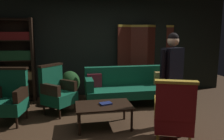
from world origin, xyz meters
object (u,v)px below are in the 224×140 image
at_px(armchair_gilt_accent, 173,114).
at_px(armchair_wing_right, 57,91).
at_px(standing_figure, 172,71).
at_px(book_navy_cloth, 106,104).
at_px(bookshelf, 15,58).
at_px(armchair_wing_left, 10,97).
at_px(coffee_table, 104,107).
at_px(velvet_couch, 129,85).
at_px(potted_plant, 70,84).
at_px(folding_screen, 145,58).

height_order(armchair_gilt_accent, armchair_wing_right, same).
xyz_separation_m(armchair_gilt_accent, armchair_wing_right, (-1.82, 1.70, 0.00)).
relative_size(standing_figure, book_navy_cloth, 8.09).
bearing_deg(bookshelf, armchair_wing_left, -82.89).
bearing_deg(coffee_table, armchair_wing_left, 162.08).
bearing_deg(book_navy_cloth, bookshelf, 134.63).
xyz_separation_m(armchair_gilt_accent, standing_figure, (0.25, 0.63, 0.54)).
bearing_deg(coffee_table, armchair_wing_right, 134.16).
bearing_deg(book_navy_cloth, standing_figure, -9.24).
bearing_deg(armchair_wing_left, coffee_table, -17.92).
distance_m(standing_figure, book_navy_cloth, 1.32).
bearing_deg(velvet_couch, book_navy_cloth, -122.60).
relative_size(armchair_gilt_accent, armchair_wing_right, 1.00).
relative_size(bookshelf, standing_figure, 1.20).
distance_m(standing_figure, potted_plant, 2.60).
bearing_deg(standing_figure, armchair_gilt_accent, -111.42).
distance_m(armchair_wing_left, potted_plant, 1.55).
relative_size(velvet_couch, book_navy_cloth, 10.08).
relative_size(bookshelf, armchair_wing_right, 1.97).
xyz_separation_m(armchair_wing_right, book_navy_cloth, (0.90, -0.88, -0.05)).
xyz_separation_m(armchair_gilt_accent, potted_plant, (-1.54, 2.42, -0.05)).
height_order(bookshelf, book_navy_cloth, bookshelf).
height_order(standing_figure, book_navy_cloth, standing_figure).
height_order(folding_screen, bookshelf, bookshelf).
bearing_deg(potted_plant, bookshelf, 165.04).
bearing_deg(velvet_couch, armchair_wing_right, -168.89).
bearing_deg(book_navy_cloth, coffee_table, -164.84).
bearing_deg(armchair_wing_right, potted_plant, 69.25).
height_order(velvet_couch, armchair_wing_right, armchair_wing_right).
height_order(standing_figure, potted_plant, standing_figure).
bearing_deg(armchair_gilt_accent, coffee_table, 139.54).
bearing_deg(armchair_wing_right, folding_screen, 27.09).
bearing_deg(coffee_table, book_navy_cloth, 15.16).
bearing_deg(potted_plant, coffee_table, -69.90).
height_order(bookshelf, velvet_couch, bookshelf).
bearing_deg(armchair_wing_left, armchair_gilt_accent, -27.12).
distance_m(velvet_couch, armchair_wing_right, 1.71).
relative_size(folding_screen, armchair_wing_left, 1.83).
xyz_separation_m(coffee_table, standing_figure, (1.20, -0.18, 0.65)).
relative_size(armchair_gilt_accent, standing_figure, 0.61).
bearing_deg(folding_screen, bookshelf, -177.70).
height_order(armchair_wing_left, book_navy_cloth, armchair_wing_left).
bearing_deg(standing_figure, folding_screen, 82.59).
height_order(velvet_couch, armchair_gilt_accent, armchair_gilt_accent).
height_order(coffee_table, standing_figure, standing_figure).
relative_size(coffee_table, armchair_wing_left, 0.96).
xyz_separation_m(folding_screen, armchair_gilt_accent, (-0.54, -2.91, -0.50)).
distance_m(bookshelf, armchair_wing_left, 1.53).
relative_size(velvet_couch, potted_plant, 2.75).
bearing_deg(velvet_couch, standing_figure, -74.46).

